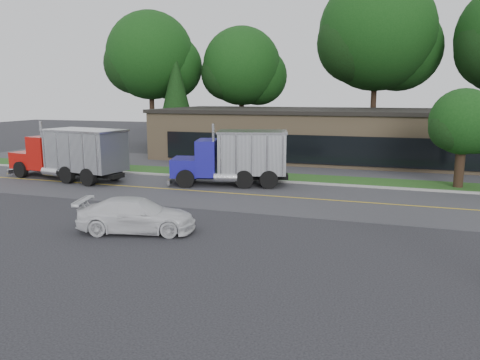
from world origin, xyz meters
name	(u,v)px	position (x,y,z in m)	size (l,w,h in m)	color
ground	(216,246)	(0.00, 0.00, 0.00)	(140.00, 140.00, 0.00)	#38383E
road	(274,197)	(0.00, 9.00, 0.00)	(60.00, 8.00, 0.02)	#4D4D51
center_line	(274,197)	(0.00, 9.00, 0.00)	(60.00, 0.12, 0.01)	gold
curb	(290,183)	(0.00, 13.20, 0.00)	(60.00, 0.30, 0.12)	#9E9E99
grass_verge	(296,178)	(0.00, 15.00, 0.00)	(60.00, 3.40, 0.03)	#244C1A
far_parking	(309,167)	(0.00, 20.00, 0.00)	(60.00, 7.00, 0.02)	#4D4D51
strip_mall	(344,136)	(2.00, 26.00, 2.00)	(32.00, 12.00, 4.00)	#927959
tree_far_a	(152,60)	(-19.84, 32.12, 9.34)	(10.25, 9.65, 14.63)	#382619
tree_far_b	(243,70)	(-9.86, 34.11, 8.17)	(8.98, 8.45, 12.81)	#382619
tree_far_c	(379,38)	(4.18, 34.14, 11.01)	(12.09, 11.38, 17.24)	#382619
evergreen_left	(176,95)	(-16.00, 30.00, 5.50)	(4.40, 4.40, 10.00)	#382619
tree_verge	(464,125)	(10.06, 15.05, 3.78)	(4.17, 3.93, 5.95)	#382619
dump_truck_red	(72,153)	(-13.82, 9.84, 1.81)	(9.00, 3.98, 3.36)	black
dump_truck_blue	(236,156)	(-3.06, 11.55, 1.80)	(7.46, 4.25, 3.36)	black
rally_car	(137,215)	(-3.74, 0.72, 0.70)	(1.95, 4.80, 1.39)	silver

